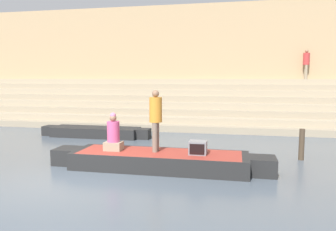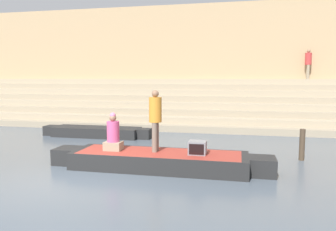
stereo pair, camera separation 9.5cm
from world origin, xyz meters
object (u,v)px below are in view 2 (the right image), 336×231
at_px(moored_boat_shore, 97,132).
at_px(person_rowing, 113,135).
at_px(person_standing, 155,116).
at_px(tv_set, 197,148).
at_px(person_on_steps, 308,62).
at_px(rowboat_main, 159,160).
at_px(mooring_post, 302,145).

bearing_deg(moored_boat_shore, person_rowing, -56.12).
distance_m(person_standing, person_rowing, 1.35).
distance_m(tv_set, moored_boat_shore, 6.59).
distance_m(moored_boat_shore, person_on_steps, 12.28).
bearing_deg(rowboat_main, tv_set, 1.25).
height_order(tv_set, person_on_steps, person_on_steps).
relative_size(moored_boat_shore, person_on_steps, 2.95).
bearing_deg(person_on_steps, moored_boat_shore, 55.22).
xyz_separation_m(rowboat_main, person_on_steps, (5.89, 11.08, 3.17)).
relative_size(tv_set, person_on_steps, 0.29).
distance_m(person_rowing, mooring_post, 5.78).
bearing_deg(rowboat_main, mooring_post, 26.03).
height_order(tv_set, moored_boat_shore, tv_set).
bearing_deg(person_rowing, moored_boat_shore, 119.60).
xyz_separation_m(tv_set, person_on_steps, (4.81, 11.08, 2.77)).
bearing_deg(person_on_steps, mooring_post, 99.51).
bearing_deg(person_standing, person_on_steps, 62.68).
bearing_deg(tv_set, person_rowing, -174.87).
bearing_deg(mooring_post, person_rowing, -160.82).
distance_m(rowboat_main, person_rowing, 1.50).
distance_m(rowboat_main, person_on_steps, 12.94).
height_order(moored_boat_shore, mooring_post, mooring_post).
bearing_deg(person_on_steps, person_rowing, 77.43).
xyz_separation_m(person_standing, person_rowing, (-1.22, -0.11, -0.56)).
bearing_deg(person_standing, tv_set, -3.31).
xyz_separation_m(person_rowing, person_on_steps, (7.23, 11.09, 2.51)).
distance_m(mooring_post, person_on_steps, 9.82).
bearing_deg(mooring_post, moored_boat_shore, 162.90).
height_order(person_rowing, person_on_steps, person_on_steps).
height_order(rowboat_main, tv_set, tv_set).
bearing_deg(tv_set, person_on_steps, 71.46).
bearing_deg(person_rowing, rowboat_main, -0.03).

